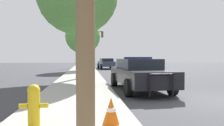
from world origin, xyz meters
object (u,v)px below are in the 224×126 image
object	(u,v)px
police_car	(139,73)
traffic_cone	(111,111)
car_background_midblock	(106,63)
tree_sidewalk_mid	(83,36)
fire_hydrant	(34,104)
traffic_light	(89,41)

from	to	relation	value
police_car	traffic_cone	world-z (taller)	police_car
car_background_midblock	tree_sidewalk_mid	distance (m)	6.03
police_car	fire_hydrant	size ratio (longest dim) A/B	6.06
police_car	tree_sidewalk_mid	world-z (taller)	tree_sidewalk_mid
tree_sidewalk_mid	traffic_cone	world-z (taller)	tree_sidewalk_mid
traffic_light	car_background_midblock	xyz separation A→B (m)	(2.14, -4.04, -3.17)
police_car	traffic_cone	distance (m)	5.79
police_car	traffic_light	bearing A→B (deg)	-87.92
fire_hydrant	traffic_light	xyz separation A→B (m)	(1.56, 28.21, 3.34)
traffic_light	car_background_midblock	world-z (taller)	traffic_light
traffic_cone	car_background_midblock	bearing A→B (deg)	85.00
fire_hydrant	car_background_midblock	xyz separation A→B (m)	(3.71, 24.17, 0.16)
fire_hydrant	tree_sidewalk_mid	world-z (taller)	tree_sidewalk_mid
fire_hydrant	car_background_midblock	bearing A→B (deg)	81.28
fire_hydrant	traffic_cone	size ratio (longest dim) A/B	1.53
police_car	fire_hydrant	distance (m)	6.46
fire_hydrant	traffic_cone	xyz separation A→B (m)	(1.59, -0.04, -0.18)
fire_hydrant	tree_sidewalk_mid	size ratio (longest dim) A/B	0.15
fire_hydrant	traffic_cone	bearing A→B (deg)	-1.29
car_background_midblock	traffic_cone	world-z (taller)	car_background_midblock
tree_sidewalk_mid	traffic_cone	distance (m)	20.31
fire_hydrant	traffic_light	bearing A→B (deg)	86.83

